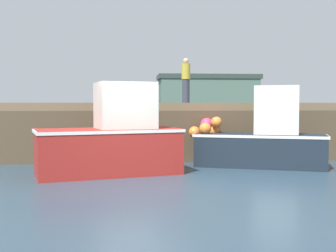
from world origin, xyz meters
TOP-DOWN VIEW (x-y plane):
  - ground at (0.00, 0.00)m, footprint 120.00×160.00m
  - pier at (3.22, 7.41)m, footprint 14.98×8.75m
  - fishing_boat_near_left at (-0.71, 1.61)m, footprint 4.02×2.48m
  - fishing_boat_near_right at (3.54, 2.51)m, footprint 3.93×2.34m
  - dockworker at (1.98, 7.27)m, footprint 0.34×0.34m
  - warehouse at (8.62, 39.01)m, footprint 11.19×5.02m

SIDE VIEW (x-z plane):
  - ground at x=0.00m, z-range -0.10..0.00m
  - fishing_boat_near_right at x=3.54m, z-range -0.37..2.00m
  - fishing_boat_near_left at x=-0.71m, z-range -0.31..2.11m
  - pier at x=3.22m, z-range 0.65..2.53m
  - warehouse at x=8.62m, z-range 0.02..5.07m
  - dockworker at x=1.98m, z-range 1.89..3.65m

